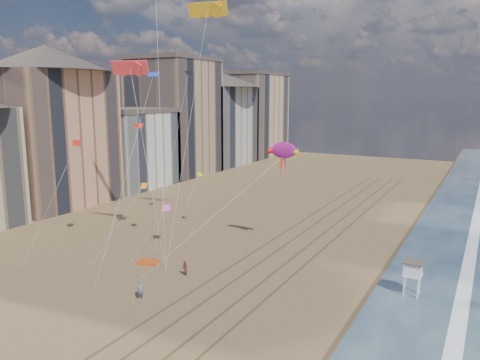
% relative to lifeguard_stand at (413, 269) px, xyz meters
% --- Properties ---
extents(ground, '(260.00, 260.00, 0.00)m').
position_rel_lifeguard_stand_xyz_m(ground, '(-18.59, -23.40, -2.73)').
color(ground, brown).
rests_on(ground, ground).
extents(wet_sand, '(260.00, 260.00, 0.00)m').
position_rel_lifeguard_stand_xyz_m(wet_sand, '(0.41, 16.60, -2.73)').
color(wet_sand, '#42301E').
rests_on(wet_sand, ground).
extents(foam, '(260.00, 260.00, 0.00)m').
position_rel_lifeguard_stand_xyz_m(foam, '(4.61, 16.60, -2.73)').
color(foam, white).
rests_on(foam, ground).
extents(tracks, '(7.68, 120.00, 0.01)m').
position_rel_lifeguard_stand_xyz_m(tracks, '(-16.04, 6.60, -2.72)').
color(tracks, brown).
rests_on(tracks, ground).
extents(buildings, '(34.72, 131.35, 29.00)m').
position_rel_lifeguard_stand_xyz_m(buildings, '(-64.32, 42.19, 10.82)').
color(buildings, '#C6B284').
rests_on(buildings, ground).
extents(lifeguard_stand, '(1.96, 1.96, 3.54)m').
position_rel_lifeguard_stand_xyz_m(lifeguard_stand, '(0.00, 0.00, 0.00)').
color(lifeguard_stand, silver).
rests_on(lifeguard_stand, ground).
extents(grounded_kite, '(2.79, 2.10, 0.28)m').
position_rel_lifeguard_stand_xyz_m(grounded_kite, '(-28.98, -5.66, -2.59)').
color(grounded_kite, '#DE4B12').
rests_on(grounded_kite, ground).
extents(show_kite, '(6.83, 8.49, 22.34)m').
position_rel_lifeguard_stand_xyz_m(show_kite, '(-17.08, 6.67, 10.23)').
color(show_kite, '#951679').
rests_on(show_kite, ground).
extents(kite_flyer_a, '(0.84, 0.79, 1.94)m').
position_rel_lifeguard_stand_xyz_m(kite_flyer_a, '(-23.22, -13.77, -1.76)').
color(kite_flyer_a, slate).
rests_on(kite_flyer_a, ground).
extents(kite_flyer_b, '(1.05, 0.99, 1.71)m').
position_rel_lifeguard_stand_xyz_m(kite_flyer_b, '(-22.90, -6.74, -1.87)').
color(kite_flyer_b, '#90494D').
rests_on(kite_flyer_b, ground).
extents(small_kites, '(12.40, 16.56, 18.11)m').
position_rel_lifeguard_stand_xyz_m(small_kites, '(-33.48, 1.01, 11.92)').
color(small_kites, '#EB5BC3').
rests_on(small_kites, ground).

